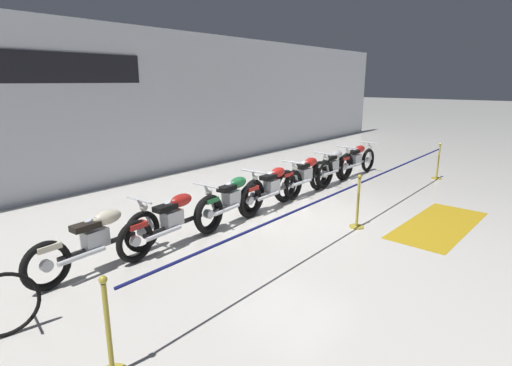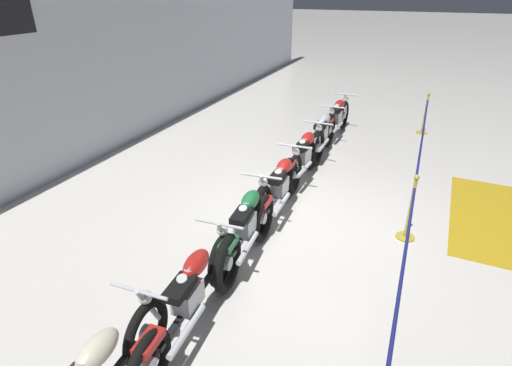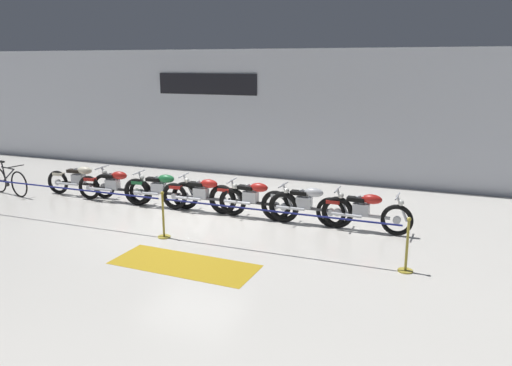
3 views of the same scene
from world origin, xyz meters
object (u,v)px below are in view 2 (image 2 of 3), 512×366
object	(u,v)px
motorcycle_red_4	(304,158)
stanchion_mid_right	(424,120)
motorcycle_red_6	(337,118)
motorcycle_green_2	(247,226)
motorcycle_silver_5	(322,135)
stanchion_mid_left	(409,217)
motorcycle_red_3	(280,188)
stanchion_far_left	(405,250)
motorcycle_red_1	(191,295)
floor_banner	(487,217)

from	to	relation	value
motorcycle_red_4	stanchion_mid_right	distance (m)	4.34
motorcycle_red_6	motorcycle_green_2	bearing A→B (deg)	179.62
motorcycle_silver_5	stanchion_mid_left	distance (m)	3.37
motorcycle_silver_5	stanchion_mid_left	size ratio (longest dim) A/B	2.16
motorcycle_red_3	stanchion_mid_right	size ratio (longest dim) A/B	2.24
motorcycle_silver_5	stanchion_far_left	world-z (taller)	stanchion_far_left
motorcycle_red_4	motorcycle_red_6	xyz separation A→B (m)	(2.73, -0.02, 0.00)
stanchion_mid_right	motorcycle_red_6	bearing A→B (deg)	119.08
motorcycle_green_2	motorcycle_red_6	bearing A→B (deg)	-0.38
motorcycle_red_1	stanchion_mid_right	size ratio (longest dim) A/B	2.20
stanchion_far_left	floor_banner	xyz separation A→B (m)	(2.62, -1.20, -0.73)
motorcycle_green_2	motorcycle_red_3	distance (m)	1.28
motorcycle_green_2	stanchion_mid_right	xyz separation A→B (m)	(6.47, -2.04, -0.11)
motorcycle_red_4	floor_banner	size ratio (longest dim) A/B	0.85
motorcycle_green_2	stanchion_mid_right	bearing A→B (deg)	-17.45
motorcycle_red_4	stanchion_far_left	xyz separation A→B (m)	(-2.77, -2.02, 0.27)
motorcycle_silver_5	motorcycle_green_2	bearing A→B (deg)	179.87
motorcycle_silver_5	stanchion_mid_left	bearing A→B (deg)	-143.00
floor_banner	motorcycle_silver_5	bearing A→B (deg)	66.86
stanchion_mid_right	floor_banner	bearing A→B (deg)	-163.30
stanchion_mid_right	motorcycle_green_2	bearing A→B (deg)	162.55
motorcycle_green_2	motorcycle_red_3	size ratio (longest dim) A/B	0.92
motorcycle_green_2	stanchion_mid_left	xyz separation A→B (m)	(1.32, -2.04, -0.11)
motorcycle_red_1	motorcycle_red_4	size ratio (longest dim) A/B	0.96
motorcycle_green_2	stanchion_mid_left	size ratio (longest dim) A/B	2.05
stanchion_far_left	stanchion_mid_right	bearing A→B (deg)	0.00
motorcycle_red_4	stanchion_far_left	distance (m)	3.44
motorcycle_silver_5	stanchion_mid_right	bearing A→B (deg)	-39.39
stanchion_far_left	stanchion_mid_right	size ratio (longest dim) A/B	9.87
motorcycle_red_1	motorcycle_silver_5	size ratio (longest dim) A/B	1.02
motorcycle_red_6	motorcycle_red_3	bearing A→B (deg)	179.94
motorcycle_red_1	stanchion_far_left	world-z (taller)	stanchion_far_left
motorcycle_red_6	floor_banner	distance (m)	4.33
motorcycle_red_4	stanchion_mid_left	size ratio (longest dim) A/B	2.30
motorcycle_red_3	stanchion_mid_left	size ratio (longest dim) A/B	2.24
motorcycle_green_2	floor_banner	distance (m)	4.10
motorcycle_red_6	floor_banner	size ratio (longest dim) A/B	0.78
stanchion_far_left	motorcycle_red_6	bearing A→B (deg)	20.01
stanchion_mid_left	motorcycle_red_4	bearing A→B (deg)	56.86
motorcycle_red_3	stanchion_mid_right	distance (m)	5.57
motorcycle_silver_5	motorcycle_red_4	bearing A→B (deg)	-179.72
motorcycle_red_1	motorcycle_red_3	xyz separation A→B (m)	(2.74, -0.03, -0.00)
stanchion_mid_left	stanchion_mid_right	bearing A→B (deg)	0.00
motorcycle_silver_5	motorcycle_red_6	world-z (taller)	motorcycle_silver_5
stanchion_mid_left	motorcycle_green_2	bearing A→B (deg)	122.91
motorcycle_red_6	stanchion_mid_right	world-z (taller)	stanchion_mid_right
motorcycle_red_3	stanchion_mid_right	world-z (taller)	stanchion_mid_right
motorcycle_silver_5	stanchion_far_left	xyz separation A→B (m)	(-4.14, -2.03, 0.27)
motorcycle_green_2	stanchion_mid_left	world-z (taller)	stanchion_mid_left
stanchion_far_left	stanchion_mid_left	distance (m)	1.50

